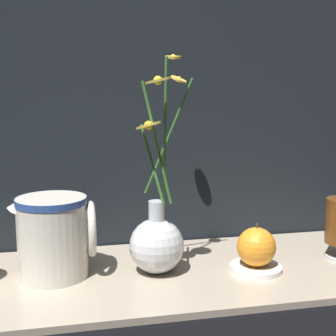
{
  "coord_description": "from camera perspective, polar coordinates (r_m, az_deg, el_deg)",
  "views": [
    {
      "loc": [
        -0.18,
        -0.81,
        0.34
      ],
      "look_at": [
        -0.01,
        0.0,
        0.21
      ],
      "focal_mm": 50.0,
      "sensor_mm": 36.0,
      "label": 1
    }
  ],
  "objects": [
    {
      "name": "orange_fruit",
      "position": [
        0.89,
        10.72,
        -9.42
      ],
      "size": [
        0.07,
        0.07,
        0.08
      ],
      "color": "orange",
      "rests_on": "saucer_plate"
    },
    {
      "name": "vase_with_flowers",
      "position": [
        0.87,
        -1.41,
        -8.53
      ],
      "size": [
        0.13,
        0.17,
        0.4
      ],
      "color": "silver",
      "rests_on": "shelf"
    },
    {
      "name": "ceramic_pitcher",
      "position": [
        0.87,
        -13.7,
        -7.78
      ],
      "size": [
        0.15,
        0.13,
        0.16
      ],
      "color": "beige",
      "rests_on": "shelf"
    },
    {
      "name": "ground_plane",
      "position": [
        0.9,
        0.59,
        -13.11
      ],
      "size": [
        6.0,
        6.0,
        0.0
      ],
      "primitive_type": "plane",
      "color": "black"
    },
    {
      "name": "shelf",
      "position": [
        0.9,
        0.59,
        -12.75
      ],
      "size": [
        0.89,
        0.34,
        0.01
      ],
      "color": "tan",
      "rests_on": "ground_plane"
    },
    {
      "name": "saucer_plate",
      "position": [
        0.91,
        10.64,
        -11.9
      ],
      "size": [
        0.1,
        0.1,
        0.01
      ],
      "color": "white",
      "rests_on": "shelf"
    }
  ]
}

